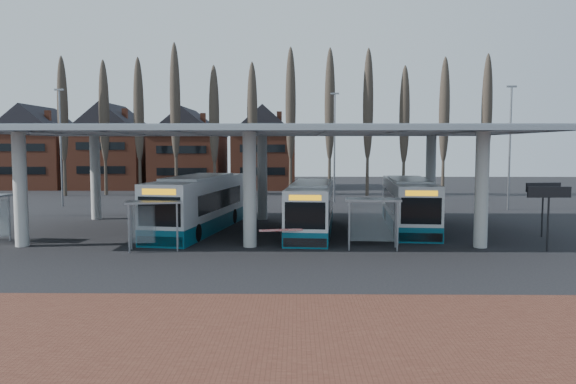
{
  "coord_description": "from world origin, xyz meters",
  "views": [
    {
      "loc": [
        2.4,
        -26.49,
        5.26
      ],
      "look_at": [
        1.93,
        7.0,
        2.51
      ],
      "focal_mm": 35.0,
      "sensor_mm": 36.0,
      "label": 1
    }
  ],
  "objects_px": {
    "shelter_2": "(373,212)",
    "bus_2": "(311,209)",
    "shelter_1": "(154,214)",
    "bus_1": "(199,205)",
    "bus_3": "(409,205)"
  },
  "relations": [
    {
      "from": "shelter_2",
      "to": "bus_2",
      "type": "bearing_deg",
      "value": 124.34
    },
    {
      "from": "bus_1",
      "to": "shelter_1",
      "type": "height_order",
      "value": "bus_1"
    },
    {
      "from": "shelter_1",
      "to": "shelter_2",
      "type": "distance_m",
      "value": 11.15
    },
    {
      "from": "bus_2",
      "to": "shelter_2",
      "type": "relative_size",
      "value": 3.89
    },
    {
      "from": "bus_1",
      "to": "bus_2",
      "type": "distance_m",
      "value": 7.0
    },
    {
      "from": "bus_2",
      "to": "bus_3",
      "type": "relative_size",
      "value": 0.97
    },
    {
      "from": "bus_3",
      "to": "shelter_1",
      "type": "height_order",
      "value": "bus_3"
    },
    {
      "from": "bus_1",
      "to": "shelter_2",
      "type": "height_order",
      "value": "bus_1"
    },
    {
      "from": "bus_1",
      "to": "shelter_1",
      "type": "relative_size",
      "value": 4.32
    },
    {
      "from": "bus_3",
      "to": "shelter_2",
      "type": "relative_size",
      "value": 4.03
    },
    {
      "from": "bus_2",
      "to": "bus_3",
      "type": "bearing_deg",
      "value": 21.53
    },
    {
      "from": "bus_1",
      "to": "bus_2",
      "type": "bearing_deg",
      "value": 4.0
    },
    {
      "from": "bus_1",
      "to": "bus_3",
      "type": "bearing_deg",
      "value": 14.51
    },
    {
      "from": "shelter_2",
      "to": "bus_1",
      "type": "bearing_deg",
      "value": 154.15
    },
    {
      "from": "shelter_1",
      "to": "bus_2",
      "type": "bearing_deg",
      "value": 24.5
    }
  ]
}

